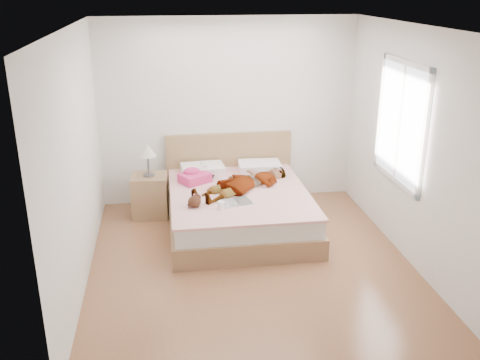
% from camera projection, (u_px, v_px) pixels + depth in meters
% --- Properties ---
extents(ground, '(4.00, 4.00, 0.00)m').
position_uv_depth(ground, '(251.00, 263.00, 6.09)').
color(ground, '#55301A').
rests_on(ground, ground).
extents(woman, '(1.54, 1.28, 0.20)m').
position_uv_depth(woman, '(245.00, 180.00, 6.90)').
color(woman, white).
rests_on(woman, bed).
extents(hair, '(0.47, 0.56, 0.08)m').
position_uv_depth(hair, '(198.00, 175.00, 7.26)').
color(hair, black).
rests_on(hair, bed).
extents(phone, '(0.10, 0.11, 0.06)m').
position_uv_depth(phone, '(204.00, 164.00, 7.17)').
color(phone, silver).
rests_on(phone, bed).
extents(room_shell, '(4.00, 4.00, 4.00)m').
position_uv_depth(room_shell, '(401.00, 123.00, 6.09)').
color(room_shell, white).
rests_on(room_shell, ground).
extents(bed, '(1.80, 2.08, 1.00)m').
position_uv_depth(bed, '(238.00, 206.00, 6.96)').
color(bed, brown).
rests_on(bed, ground).
extents(towel, '(0.47, 0.44, 0.19)m').
position_uv_depth(towel, '(194.00, 176.00, 7.09)').
color(towel, '#F54298').
rests_on(towel, bed).
extents(magazine, '(0.45, 0.34, 0.02)m').
position_uv_depth(magazine, '(236.00, 202.00, 6.44)').
color(magazine, white).
rests_on(magazine, bed).
extents(coffee_mug, '(0.12, 0.09, 0.09)m').
position_uv_depth(coffee_mug, '(221.00, 205.00, 6.25)').
color(coffee_mug, white).
rests_on(coffee_mug, bed).
extents(plush_toy, '(0.20, 0.26, 0.13)m').
position_uv_depth(plush_toy, '(195.00, 201.00, 6.32)').
color(plush_toy, black).
rests_on(plush_toy, bed).
extents(nightstand, '(0.51, 0.46, 1.02)m').
position_uv_depth(nightstand, '(150.00, 192.00, 7.23)').
color(nightstand, brown).
rests_on(nightstand, ground).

